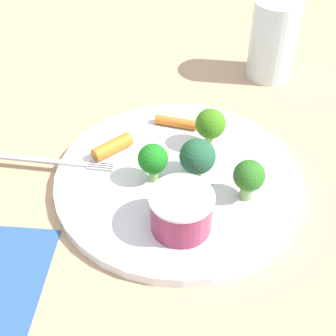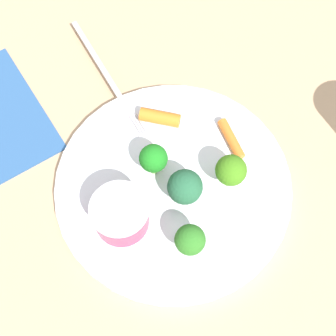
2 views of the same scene
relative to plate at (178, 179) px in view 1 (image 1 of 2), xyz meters
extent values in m
plane|color=tan|center=(0.00, 0.00, -0.01)|extent=(2.40, 2.40, 0.00)
cylinder|color=silver|center=(0.00, 0.00, 0.00)|extent=(0.27, 0.27, 0.01)
cylinder|color=#8D2949|center=(0.00, -0.07, 0.03)|extent=(0.06, 0.06, 0.04)
cylinder|color=silver|center=(0.00, -0.07, 0.05)|extent=(0.06, 0.06, 0.00)
cylinder|color=#80AF6A|center=(0.07, -0.03, 0.02)|extent=(0.01, 0.01, 0.02)
sphere|color=#2C6F23|center=(0.07, -0.03, 0.04)|extent=(0.03, 0.03, 0.03)
cylinder|color=#9AC461|center=(0.02, 0.00, 0.01)|extent=(0.01, 0.01, 0.01)
sphere|color=#235839|center=(0.02, 0.00, 0.03)|extent=(0.04, 0.04, 0.04)
cylinder|color=#92AC67|center=(0.04, 0.05, 0.02)|extent=(0.01, 0.01, 0.02)
sphere|color=#3F7A19|center=(0.04, 0.05, 0.04)|extent=(0.03, 0.03, 0.03)
cylinder|color=#85B85E|center=(-0.03, -0.01, 0.01)|extent=(0.01, 0.01, 0.02)
sphere|color=#1C7B1E|center=(-0.03, -0.01, 0.04)|extent=(0.03, 0.03, 0.03)
cylinder|color=orange|center=(-0.07, 0.04, 0.01)|extent=(0.05, 0.04, 0.02)
cylinder|color=orange|center=(0.00, 0.09, 0.01)|extent=(0.05, 0.03, 0.01)
cube|color=#B2ABB2|center=(-0.18, 0.03, 0.01)|extent=(0.16, 0.03, 0.00)
cube|color=#B2ABB2|center=(-0.08, 0.02, 0.01)|extent=(0.03, 0.01, 0.00)
cube|color=#B2ABB2|center=(-0.08, 0.02, 0.01)|extent=(0.03, 0.01, 0.00)
cube|color=#B2ABB2|center=(-0.09, 0.01, 0.01)|extent=(0.03, 0.01, 0.00)
cube|color=#B2ABB2|center=(-0.09, 0.01, 0.01)|extent=(0.03, 0.01, 0.00)
cylinder|color=silver|center=(0.14, 0.22, 0.05)|extent=(0.06, 0.06, 0.11)
camera|label=1|loc=(-0.02, -0.37, 0.36)|focal=50.47mm
camera|label=2|loc=(0.16, -0.14, 0.50)|focal=51.04mm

